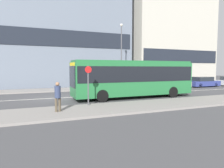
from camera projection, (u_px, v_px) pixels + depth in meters
ground_plane at (55, 98)px, 17.33m from camera, size 120.00×120.00×0.00m
sidewalk_near at (66, 112)px, 11.55m from camera, size 44.00×3.50×0.13m
sidewalk_far at (49, 90)px, 23.11m from camera, size 44.00×3.50×0.13m
lane_centerline at (55, 98)px, 17.33m from camera, size 41.80×0.16×0.01m
apartment_block_left_tower at (67, 5)px, 29.52m from camera, size 18.18×6.75×23.87m
apartment_block_right_tower at (174, 36)px, 35.98m from camera, size 15.97×4.98×16.85m
city_bus at (134, 77)px, 17.48m from camera, size 10.77×2.54×3.22m
parked_car_0 at (175, 83)px, 26.13m from camera, size 4.00×1.77×1.42m
parked_car_1 at (203, 82)px, 27.95m from camera, size 4.59×1.84×1.41m
pedestrian_near_stop at (58, 95)px, 11.29m from camera, size 0.35×0.34×1.69m
bus_stop_sign at (88, 82)px, 13.20m from camera, size 0.44×0.12×2.64m
street_lamp at (121, 50)px, 25.35m from camera, size 0.36×0.36×8.07m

